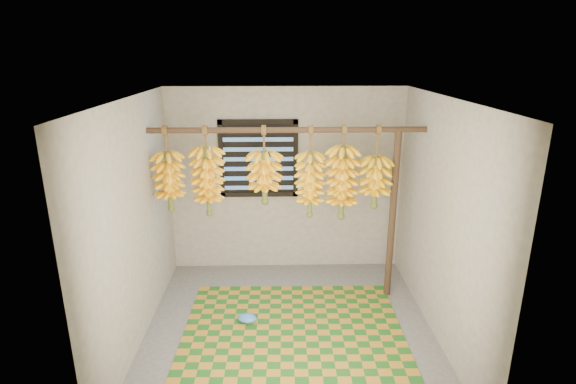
{
  "coord_description": "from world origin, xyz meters",
  "views": [
    {
      "loc": [
        -0.12,
        -4.08,
        2.81
      ],
      "look_at": [
        0.0,
        0.55,
        1.35
      ],
      "focal_mm": 28.0,
      "sensor_mm": 36.0,
      "label": 1
    }
  ],
  "objects_px": {
    "support_post": "(392,216)",
    "woven_mat": "(293,330)",
    "banana_bunch_d": "(310,185)",
    "banana_bunch_c": "(265,177)",
    "plastic_bag": "(247,318)",
    "banana_bunch_e": "(342,183)",
    "banana_bunch_a": "(169,181)",
    "banana_bunch_b": "(208,182)",
    "banana_bunch_f": "(375,182)"
  },
  "relations": [
    {
      "from": "plastic_bag",
      "to": "banana_bunch_b",
      "type": "height_order",
      "value": "banana_bunch_b"
    },
    {
      "from": "plastic_bag",
      "to": "banana_bunch_d",
      "type": "relative_size",
      "value": 0.2
    },
    {
      "from": "banana_bunch_c",
      "to": "support_post",
      "type": "bearing_deg",
      "value": 0.0
    },
    {
      "from": "woven_mat",
      "to": "banana_bunch_a",
      "type": "relative_size",
      "value": 2.41
    },
    {
      "from": "banana_bunch_b",
      "to": "banana_bunch_f",
      "type": "bearing_deg",
      "value": 0.0
    },
    {
      "from": "woven_mat",
      "to": "banana_bunch_b",
      "type": "relative_size",
      "value": 2.27
    },
    {
      "from": "banana_bunch_d",
      "to": "support_post",
      "type": "bearing_deg",
      "value": 0.0
    },
    {
      "from": "plastic_bag",
      "to": "banana_bunch_d",
      "type": "xyz_separation_m",
      "value": [
        0.7,
        0.56,
        1.33
      ]
    },
    {
      "from": "banana_bunch_a",
      "to": "banana_bunch_b",
      "type": "height_order",
      "value": "same"
    },
    {
      "from": "banana_bunch_b",
      "to": "banana_bunch_e",
      "type": "relative_size",
      "value": 0.95
    },
    {
      "from": "banana_bunch_b",
      "to": "banana_bunch_c",
      "type": "xyz_separation_m",
      "value": [
        0.63,
        0.0,
        0.04
      ]
    },
    {
      "from": "woven_mat",
      "to": "plastic_bag",
      "type": "height_order",
      "value": "plastic_bag"
    },
    {
      "from": "banana_bunch_c",
      "to": "banana_bunch_f",
      "type": "xyz_separation_m",
      "value": [
        1.23,
        0.0,
        -0.07
      ]
    },
    {
      "from": "banana_bunch_e",
      "to": "banana_bunch_a",
      "type": "bearing_deg",
      "value": -180.0
    },
    {
      "from": "plastic_bag",
      "to": "banana_bunch_f",
      "type": "xyz_separation_m",
      "value": [
        1.43,
        0.56,
        1.36
      ]
    },
    {
      "from": "banana_bunch_b",
      "to": "banana_bunch_c",
      "type": "relative_size",
      "value": 1.16
    },
    {
      "from": "banana_bunch_c",
      "to": "banana_bunch_d",
      "type": "height_order",
      "value": "same"
    },
    {
      "from": "banana_bunch_c",
      "to": "banana_bunch_d",
      "type": "distance_m",
      "value": 0.51
    },
    {
      "from": "woven_mat",
      "to": "banana_bunch_a",
      "type": "distance_m",
      "value": 2.09
    },
    {
      "from": "plastic_bag",
      "to": "support_post",
      "type": "bearing_deg",
      "value": 18.76
    },
    {
      "from": "plastic_bag",
      "to": "banana_bunch_e",
      "type": "bearing_deg",
      "value": 27.91
    },
    {
      "from": "woven_mat",
      "to": "banana_bunch_e",
      "type": "xyz_separation_m",
      "value": [
        0.57,
        0.72,
        1.4
      ]
    },
    {
      "from": "banana_bunch_b",
      "to": "banana_bunch_c",
      "type": "height_order",
      "value": "same"
    },
    {
      "from": "banana_bunch_c",
      "to": "woven_mat",
      "type": "bearing_deg",
      "value": -67.79
    },
    {
      "from": "banana_bunch_b",
      "to": "banana_bunch_d",
      "type": "distance_m",
      "value": 1.13
    },
    {
      "from": "plastic_bag",
      "to": "banana_bunch_f",
      "type": "distance_m",
      "value": 2.05
    },
    {
      "from": "plastic_bag",
      "to": "banana_bunch_c",
      "type": "distance_m",
      "value": 1.54
    },
    {
      "from": "banana_bunch_c",
      "to": "plastic_bag",
      "type": "bearing_deg",
      "value": -109.21
    },
    {
      "from": "woven_mat",
      "to": "banana_bunch_d",
      "type": "relative_size",
      "value": 2.21
    },
    {
      "from": "banana_bunch_c",
      "to": "banana_bunch_e",
      "type": "distance_m",
      "value": 0.87
    },
    {
      "from": "support_post",
      "to": "banana_bunch_a",
      "type": "xyz_separation_m",
      "value": [
        -2.51,
        -0.0,
        0.44
      ]
    },
    {
      "from": "plastic_bag",
      "to": "banana_bunch_e",
      "type": "distance_m",
      "value": 1.81
    },
    {
      "from": "support_post",
      "to": "banana_bunch_f",
      "type": "distance_m",
      "value": 0.47
    },
    {
      "from": "banana_bunch_f",
      "to": "banana_bunch_b",
      "type": "bearing_deg",
      "value": 180.0
    },
    {
      "from": "support_post",
      "to": "woven_mat",
      "type": "height_order",
      "value": "support_post"
    },
    {
      "from": "banana_bunch_b",
      "to": "banana_bunch_f",
      "type": "distance_m",
      "value": 1.86
    },
    {
      "from": "banana_bunch_f",
      "to": "woven_mat",
      "type": "bearing_deg",
      "value": -142.54
    },
    {
      "from": "banana_bunch_a",
      "to": "banana_bunch_c",
      "type": "distance_m",
      "value": 1.05
    },
    {
      "from": "banana_bunch_a",
      "to": "banana_bunch_e",
      "type": "bearing_deg",
      "value": 0.0
    },
    {
      "from": "support_post",
      "to": "banana_bunch_b",
      "type": "bearing_deg",
      "value": 180.0
    },
    {
      "from": "woven_mat",
      "to": "banana_bunch_e",
      "type": "distance_m",
      "value": 1.67
    },
    {
      "from": "banana_bunch_f",
      "to": "banana_bunch_c",
      "type": "bearing_deg",
      "value": 180.0
    },
    {
      "from": "support_post",
      "to": "banana_bunch_a",
      "type": "distance_m",
      "value": 2.54
    },
    {
      "from": "woven_mat",
      "to": "banana_bunch_b",
      "type": "height_order",
      "value": "banana_bunch_b"
    },
    {
      "from": "support_post",
      "to": "banana_bunch_c",
      "type": "bearing_deg",
      "value": 180.0
    },
    {
      "from": "support_post",
      "to": "banana_bunch_c",
      "type": "distance_m",
      "value": 1.53
    },
    {
      "from": "woven_mat",
      "to": "banana_bunch_d",
      "type": "xyz_separation_m",
      "value": [
        0.21,
        0.72,
        1.38
      ]
    },
    {
      "from": "banana_bunch_c",
      "to": "banana_bunch_d",
      "type": "relative_size",
      "value": 0.84
    },
    {
      "from": "support_post",
      "to": "banana_bunch_e",
      "type": "distance_m",
      "value": 0.72
    },
    {
      "from": "plastic_bag",
      "to": "banana_bunch_a",
      "type": "distance_m",
      "value": 1.72
    }
  ]
}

